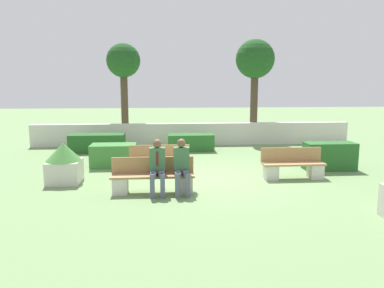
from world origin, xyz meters
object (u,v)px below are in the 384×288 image
person_seated_woman (182,164)px  planter_corner_left (64,162)px  bench_front (153,179)px  bench_left_side (293,167)px  tree_center_left (255,62)px  person_seated_man (157,164)px  tree_leftmost (123,64)px  bench_right_side (160,164)px

person_seated_woman → planter_corner_left: 3.34m
bench_front → bench_left_side: bearing=15.1°
bench_front → tree_center_left: tree_center_left is taller
bench_front → planter_corner_left: bearing=155.3°
tree_center_left → person_seated_man: bearing=-118.1°
bench_left_side → person_seated_man: 3.99m
person_seated_man → person_seated_woman: 0.59m
bench_front → person_seated_man: size_ratio=1.53×
person_seated_man → bench_left_side: bearing=17.6°
bench_front → person_seated_woman: 0.82m
tree_leftmost → tree_center_left: size_ratio=0.97×
planter_corner_left → tree_center_left: tree_center_left is taller
bench_front → tree_leftmost: tree_leftmost is taller
bench_left_side → person_seated_woman: (-3.20, -1.20, 0.41)m
tree_leftmost → bench_front: bearing=-80.3°
bench_left_side → tree_leftmost: tree_leftmost is taller
person_seated_man → planter_corner_left: bearing=153.7°
bench_front → person_seated_man: 0.44m
person_seated_woman → tree_leftmost: 9.46m
person_seated_man → bench_right_side: bearing=89.0°
person_seated_man → bench_front: bearing=130.1°
bench_front → bench_right_side: 1.80m
bench_left_side → person_seated_man: person_seated_man is taller
person_seated_woman → tree_center_left: tree_center_left is taller
bench_front → tree_leftmost: 9.32m
bench_left_side → planter_corner_left: planter_corner_left is taller
planter_corner_left → tree_leftmost: size_ratio=0.24×
planter_corner_left → tree_center_left: bearing=45.1°
person_seated_woman → tree_center_left: (3.75, 8.11, 2.86)m
person_seated_man → tree_leftmost: 9.35m
bench_front → bench_right_side: bearing=85.1°
tree_center_left → tree_leftmost: bearing=173.5°
bench_left_side → bench_front: bearing=-171.7°
bench_front → person_seated_woman: bearing=-11.4°
planter_corner_left → tree_center_left: size_ratio=0.24×
bench_right_side → tree_center_left: (4.30, 6.17, 3.27)m
bench_front → person_seated_man: person_seated_man is taller
bench_right_side → person_seated_woman: size_ratio=1.35×
person_seated_man → tree_center_left: size_ratio=0.29×
bench_front → bench_left_side: (3.90, 1.05, -0.01)m
planter_corner_left → bench_right_side: bearing=15.3°
bench_left_side → bench_right_side: (-3.75, 0.74, 0.00)m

